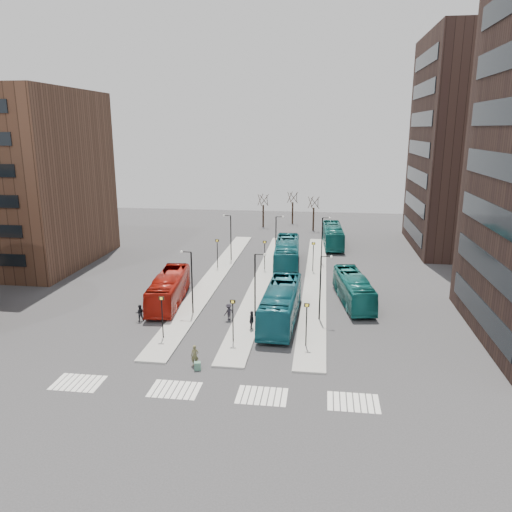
# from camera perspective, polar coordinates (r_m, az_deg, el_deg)

# --- Properties ---
(ground) EXTENTS (160.00, 160.00, 0.00)m
(ground) POSITION_cam_1_polar(r_m,az_deg,el_deg) (32.12, -9.63, -18.42)
(ground) COLOR #2D2D30
(ground) RESTS_ON ground
(island_left) EXTENTS (2.50, 45.00, 0.15)m
(island_left) POSITION_cam_1_polar(r_m,az_deg,el_deg) (59.61, -4.83, -2.44)
(island_left) COLOR #979791
(island_left) RESTS_ON ground
(island_mid) EXTENTS (2.50, 45.00, 0.15)m
(island_mid) POSITION_cam_1_polar(r_m,az_deg,el_deg) (58.63, 0.91, -2.67)
(island_mid) COLOR #979791
(island_mid) RESTS_ON ground
(island_right) EXTENTS (2.50, 45.00, 0.15)m
(island_right) POSITION_cam_1_polar(r_m,az_deg,el_deg) (58.25, 6.79, -2.89)
(island_right) COLOR #979791
(island_right) RESTS_ON ground
(suitcase) EXTENTS (0.57, 0.50, 0.60)m
(suitcase) POSITION_cam_1_polar(r_m,az_deg,el_deg) (37.87, -6.70, -12.38)
(suitcase) COLOR navy
(suitcase) RESTS_ON ground
(red_bus) EXTENTS (3.65, 11.13, 3.04)m
(red_bus) POSITION_cam_1_polar(r_m,az_deg,el_deg) (51.29, -9.93, -3.73)
(red_bus) COLOR #9E160C
(red_bus) RESTS_ON ground
(teal_bus_a) EXTENTS (3.19, 12.16, 3.36)m
(teal_bus_a) POSITION_cam_1_polar(r_m,az_deg,el_deg) (45.99, 2.86, -5.46)
(teal_bus_a) COLOR #135563
(teal_bus_a) RESTS_ON ground
(teal_bus_b) EXTENTS (3.54, 12.66, 3.49)m
(teal_bus_b) POSITION_cam_1_polar(r_m,az_deg,el_deg) (63.65, 3.56, 0.24)
(teal_bus_b) COLOR #145D66
(teal_bus_b) RESTS_ON ground
(teal_bus_c) EXTENTS (4.03, 10.72, 2.92)m
(teal_bus_c) POSITION_cam_1_polar(r_m,az_deg,el_deg) (51.68, 11.07, -3.72)
(teal_bus_c) COLOR #13635F
(teal_bus_c) RESTS_ON ground
(teal_bus_d) EXTENTS (3.21, 11.54, 3.18)m
(teal_bus_d) POSITION_cam_1_polar(r_m,az_deg,el_deg) (76.03, 8.77, 2.33)
(teal_bus_d) COLOR #13605D
(teal_bus_d) RESTS_ON ground
(traveller) EXTENTS (0.63, 0.45, 1.63)m
(traveller) POSITION_cam_1_polar(r_m,az_deg,el_deg) (38.27, -7.01, -11.24)
(traveller) COLOR brown
(traveller) RESTS_ON ground
(commuter_a) EXTENTS (0.94, 0.84, 1.58)m
(commuter_a) POSITION_cam_1_polar(r_m,az_deg,el_deg) (47.45, -13.15, -6.35)
(commuter_a) COLOR black
(commuter_a) RESTS_ON ground
(commuter_b) EXTENTS (0.48, 1.08, 1.81)m
(commuter_b) POSITION_cam_1_polar(r_m,az_deg,el_deg) (44.12, -0.50, -7.41)
(commuter_b) COLOR black
(commuter_b) RESTS_ON ground
(commuter_c) EXTENTS (1.12, 1.16, 1.59)m
(commuter_c) POSITION_cam_1_polar(r_m,az_deg,el_deg) (46.51, -3.15, -6.40)
(commuter_c) COLOR black
(commuter_c) RESTS_ON ground
(crosswalk_stripes) EXTENTS (22.35, 2.40, 0.01)m
(crosswalk_stripes) POSITION_cam_1_polar(r_m,az_deg,el_deg) (35.01, -4.80, -15.26)
(crosswalk_stripes) COLOR silver
(crosswalk_stripes) RESTS_ON ground
(tower_far) EXTENTS (20.12, 20.00, 30.00)m
(tower_far) POSITION_cam_1_polar(r_m,az_deg,el_deg) (79.19, 25.43, 11.40)
(tower_far) COLOR #30201B
(tower_far) RESTS_ON ground
(sign_poles) EXTENTS (12.45, 22.12, 3.65)m
(sign_poles) POSITION_cam_1_polar(r_m,az_deg,el_deg) (51.36, -0.46, -2.45)
(sign_poles) COLOR black
(sign_poles) RESTS_ON ground
(lamp_posts) EXTENTS (14.04, 20.24, 6.12)m
(lamp_posts) POSITION_cam_1_polar(r_m,az_deg,el_deg) (55.70, 1.33, 0.15)
(lamp_posts) COLOR black
(lamp_posts) RESTS_ON ground
(bare_trees) EXTENTS (10.97, 8.14, 5.90)m
(bare_trees) POSITION_cam_1_polar(r_m,az_deg,el_deg) (89.70, 3.85, 5.04)
(bare_trees) COLOR black
(bare_trees) RESTS_ON ground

